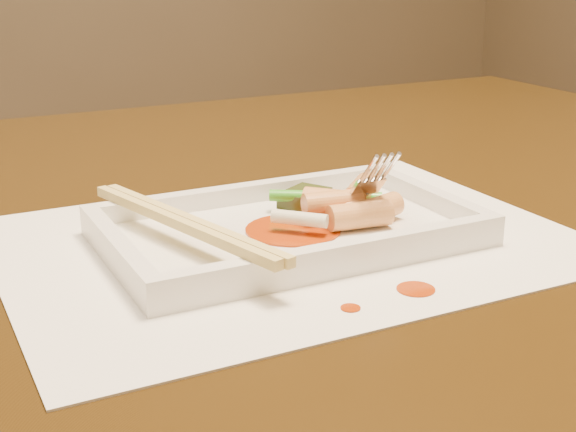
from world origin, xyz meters
name	(u,v)px	position (x,y,z in m)	size (l,w,h in m)	color
table	(185,330)	(0.00, 0.00, 0.65)	(1.40, 0.90, 0.75)	black
placemat	(288,241)	(0.05, -0.09, 0.75)	(0.40, 0.30, 0.00)	white
sauce_splatter_a	(416,289)	(0.08, -0.21, 0.75)	(0.02, 0.02, 0.00)	#A53004
sauce_splatter_b	(351,308)	(0.03, -0.21, 0.75)	(0.01, 0.01, 0.00)	#A53004
plate_base	(288,234)	(0.05, -0.09, 0.76)	(0.26, 0.16, 0.01)	white
plate_rim_far	(246,193)	(0.05, -0.02, 0.77)	(0.26, 0.01, 0.01)	white
plate_rim_near	(341,253)	(0.05, -0.17, 0.77)	(0.26, 0.01, 0.01)	white
plate_rim_left	(118,248)	(-0.07, -0.09, 0.77)	(0.01, 0.14, 0.01)	white
plate_rim_right	(429,197)	(0.17, -0.09, 0.77)	(0.01, 0.14, 0.01)	white
veg_piece	(305,198)	(0.08, -0.05, 0.77)	(0.04, 0.03, 0.01)	black
scallion_white	(300,219)	(0.05, -0.11, 0.77)	(0.01, 0.01, 0.04)	#EAEACC
scallion_green	(325,197)	(0.09, -0.07, 0.77)	(0.01, 0.01, 0.09)	#2A9618
chopstick_a	(179,223)	(-0.03, -0.09, 0.78)	(0.01, 0.20, 0.01)	#D7BE6B
chopstick_b	(190,221)	(-0.02, -0.09, 0.78)	(0.01, 0.20, 0.01)	#D7BE6B
fork	(361,114)	(0.12, -0.07, 0.83)	(0.09, 0.10, 0.14)	silver
sauce_blob_0	(293,230)	(0.05, -0.10, 0.76)	(0.07, 0.07, 0.00)	#A53004
rice_cake_0	(339,210)	(0.09, -0.10, 0.77)	(0.02, 0.02, 0.04)	#E4B16A
rice_cake_1	(376,209)	(0.11, -0.11, 0.77)	(0.02, 0.02, 0.04)	#E4B16A
rice_cake_2	(333,202)	(0.08, -0.10, 0.78)	(0.02, 0.02, 0.04)	#E4B16A
rice_cake_3	(330,201)	(0.09, -0.08, 0.77)	(0.02, 0.02, 0.04)	#E4B16A
rice_cake_4	(360,215)	(0.10, -0.12, 0.77)	(0.02, 0.02, 0.05)	#E4B16A
rice_cake_5	(361,191)	(0.12, -0.08, 0.78)	(0.02, 0.02, 0.04)	#E4B16A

